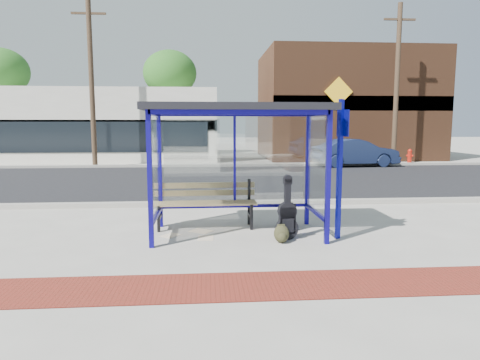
{
  "coord_description": "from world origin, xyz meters",
  "views": [
    {
      "loc": [
        -0.56,
        -7.83,
        2.06
      ],
      "look_at": [
        0.07,
        0.2,
        1.01
      ],
      "focal_mm": 32.0,
      "sensor_mm": 36.0,
      "label": 1
    }
  ],
  "objects": [
    {
      "name": "sign_post",
      "position": [
        1.81,
        -0.41,
        1.41
      ],
      "size": [
        0.16,
        0.3,
        2.5
      ],
      "rotation": [
        0.0,
        0.0,
        0.37
      ],
      "color": "#0B0E80",
      "rests_on": "ground"
    },
    {
      "name": "street_asphalt",
      "position": [
        0.0,
        8.0,
        0.0
      ],
      "size": [
        60.0,
        10.0,
        0.0
      ],
      "primitive_type": "cube",
      "color": "black",
      "rests_on": "ground"
    },
    {
      "name": "tree_left",
      "position": [
        -14.0,
        22.0,
        5.45
      ],
      "size": [
        3.6,
        3.6,
        7.03
      ],
      "color": "#4C3826",
      "rests_on": "ground"
    },
    {
      "name": "bench",
      "position": [
        -0.6,
        0.62,
        0.54
      ],
      "size": [
        2.04,
        0.53,
        0.96
      ],
      "rotation": [
        0.0,
        0.0,
        0.02
      ],
      "color": "black",
      "rests_on": "ground"
    },
    {
      "name": "fire_hydrant",
      "position": [
        10.09,
        13.86,
        0.42
      ],
      "size": [
        0.35,
        0.23,
        0.78
      ],
      "rotation": [
        0.0,
        0.0,
        -0.4
      ],
      "color": "red",
      "rests_on": "ground"
    },
    {
      "name": "bus_shelter",
      "position": [
        0.0,
        0.07,
        2.07
      ],
      "size": [
        3.3,
        1.8,
        2.42
      ],
      "color": "#110B7B",
      "rests_on": "ground"
    },
    {
      "name": "newspaper_c",
      "position": [
        -0.6,
        -0.22,
        0.0
      ],
      "size": [
        0.29,
        0.37,
        0.01
      ],
      "primitive_type": "cube",
      "rotation": [
        0.0,
        0.0,
        1.56
      ],
      "color": "white",
      "rests_on": "ground"
    },
    {
      "name": "storefront_brown",
      "position": [
        8.0,
        18.49,
        3.2
      ],
      "size": [
        10.0,
        7.08,
        6.4
      ],
      "color": "#59331E",
      "rests_on": "ground"
    },
    {
      "name": "parked_car",
      "position": [
        6.73,
        12.69,
        0.68
      ],
      "size": [
        4.23,
        1.79,
        1.36
      ],
      "primitive_type": "imported",
      "rotation": [
        0.0,
        0.0,
        1.66
      ],
      "color": "#192447",
      "rests_on": "ground"
    },
    {
      "name": "far_sidewalk",
      "position": [
        0.0,
        15.0,
        0.0
      ],
      "size": [
        60.0,
        4.0,
        0.01
      ],
      "primitive_type": "cube",
      "color": "#B2ADA0",
      "rests_on": "ground"
    },
    {
      "name": "newspaper_b",
      "position": [
        -1.25,
        0.01,
        0.0
      ],
      "size": [
        0.42,
        0.43,
        0.01
      ],
      "primitive_type": "cube",
      "rotation": [
        0.0,
        0.0,
        0.91
      ],
      "color": "white",
      "rests_on": "ground"
    },
    {
      "name": "utility_pole_west",
      "position": [
        -6.0,
        13.4,
        4.11
      ],
      "size": [
        1.6,
        0.24,
        8.0
      ],
      "color": "#4C3826",
      "rests_on": "ground"
    },
    {
      "name": "tree_right",
      "position": [
        12.5,
        22.0,
        5.45
      ],
      "size": [
        3.6,
        3.6,
        7.03
      ],
      "color": "#4C3826",
      "rests_on": "ground"
    },
    {
      "name": "tree_mid",
      "position": [
        -3.0,
        22.0,
        5.45
      ],
      "size": [
        3.6,
        3.6,
        7.03
      ],
      "color": "#4C3826",
      "rests_on": "ground"
    },
    {
      "name": "utility_pole_east",
      "position": [
        9.0,
        13.4,
        4.11
      ],
      "size": [
        1.6,
        0.24,
        8.0
      ],
      "color": "#4C3826",
      "rests_on": "ground"
    },
    {
      "name": "curb_near",
      "position": [
        0.0,
        2.9,
        0.06
      ],
      "size": [
        60.0,
        0.25,
        0.12
      ],
      "primitive_type": "cube",
      "color": "gray",
      "rests_on": "ground"
    },
    {
      "name": "suitcase",
      "position": [
        1.01,
        0.27,
        0.25
      ],
      "size": [
        0.35,
        0.26,
        0.55
      ],
      "rotation": [
        0.0,
        0.0,
        -0.19
      ],
      "color": "black",
      "rests_on": "ground"
    },
    {
      "name": "newspaper_a",
      "position": [
        -0.68,
        0.29,
        0.0
      ],
      "size": [
        0.51,
        0.49,
        0.01
      ],
      "primitive_type": "cube",
      "rotation": [
        0.0,
        0.0,
        -0.6
      ],
      "color": "white",
      "rests_on": "ground"
    },
    {
      "name": "storefront_white",
      "position": [
        -9.0,
        17.99,
        2.0
      ],
      "size": [
        18.0,
        6.04,
        4.0
      ],
      "color": "silver",
      "rests_on": "ground"
    },
    {
      "name": "brick_paver_strip",
      "position": [
        0.0,
        -2.6,
        0.01
      ],
      "size": [
        60.0,
        1.0,
        0.01
      ],
      "primitive_type": "cube",
      "color": "maroon",
      "rests_on": "ground"
    },
    {
      "name": "curb_far",
      "position": [
        0.0,
        13.1,
        0.06
      ],
      "size": [
        60.0,
        0.25,
        0.12
      ],
      "primitive_type": "cube",
      "color": "gray",
      "rests_on": "ground"
    },
    {
      "name": "ground",
      "position": [
        0.0,
        0.0,
        0.0
      ],
      "size": [
        120.0,
        120.0,
        0.0
      ],
      "primitive_type": "plane",
      "color": "#B2ADA0",
      "rests_on": "ground"
    },
    {
      "name": "guitar_bag",
      "position": [
        0.87,
        -0.41,
        0.4
      ],
      "size": [
        0.41,
        0.16,
        1.1
      ],
      "rotation": [
        0.0,
        0.0,
        0.12
      ],
      "color": "black",
      "rests_on": "ground"
    },
    {
      "name": "backpack",
      "position": [
        0.73,
        -0.63,
        0.15
      ],
      "size": [
        0.28,
        0.25,
        0.32
      ],
      "rotation": [
        0.0,
        0.0,
        -0.04
      ],
      "color": "#2C2B18",
      "rests_on": "ground"
    }
  ]
}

